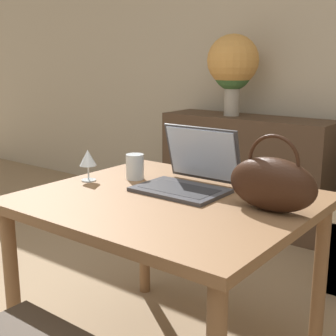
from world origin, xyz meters
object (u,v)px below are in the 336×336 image
object	(u,v)px
wine_glass	(88,159)
handbag	(272,183)
flower_vase	(233,65)
laptop	(191,173)
drinking_glass	(135,167)

from	to	relation	value
wine_glass	handbag	world-z (taller)	handbag
flower_vase	handbag	bearing A→B (deg)	-55.78
wine_glass	laptop	bearing A→B (deg)	22.55
drinking_glass	wine_glass	xyz separation A→B (m)	(-0.15, -0.16, 0.04)
drinking_glass	flower_vase	size ratio (longest dim) A/B	0.19
laptop	drinking_glass	distance (m)	0.30
handbag	flower_vase	world-z (taller)	flower_vase
flower_vase	laptop	bearing A→B (deg)	-65.67
laptop	flower_vase	bearing A→B (deg)	114.33
laptop	wine_glass	size ratio (longest dim) A/B	2.57
drinking_glass	wine_glass	bearing A→B (deg)	-133.10
handbag	flower_vase	bearing A→B (deg)	124.22
wine_glass	handbag	size ratio (longest dim) A/B	0.43
laptop	flower_vase	xyz separation A→B (m)	(-0.71, 1.58, 0.43)
laptop	drinking_glass	xyz separation A→B (m)	(-0.30, -0.03, -0.01)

